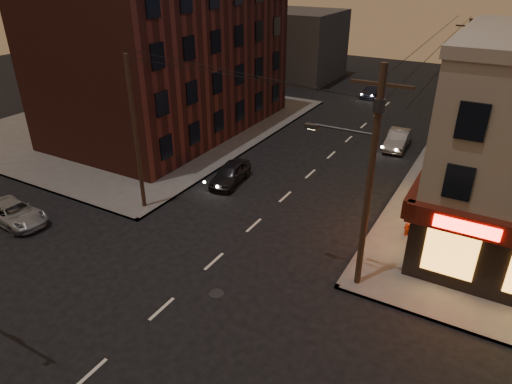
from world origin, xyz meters
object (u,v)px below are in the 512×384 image
Objects in this scene: suv_cross at (14,213)px; fire_hydrant at (407,228)px; sedan_near at (230,173)px; sedan_mid at (398,139)px; sedan_far at (372,91)px.

fire_hydrant is (19.83, 9.51, -0.05)m from suv_cross.
sedan_near is at bearing -32.89° from suv_cross.
sedan_far is at bearing 111.25° from sedan_mid.
sedan_mid is (16.03, 22.54, 0.10)m from suv_cross.
sedan_mid is (8.13, 12.03, 0.02)m from sedan_near.
sedan_near is 25.99m from sedan_far.
fire_hydrant is at bearing -60.33° from suv_cross.
sedan_near is 14.52m from sedan_mid.
suv_cross reaches higher than fire_hydrant.
sedan_near reaches higher than sedan_far.
suv_cross is 1.02× the size of sedan_mid.
fire_hydrant is at bearing -68.40° from sedan_far.
sedan_near is (7.90, 10.50, 0.08)m from suv_cross.
sedan_mid reaches higher than sedan_far.
sedan_near reaches higher than suv_cross.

